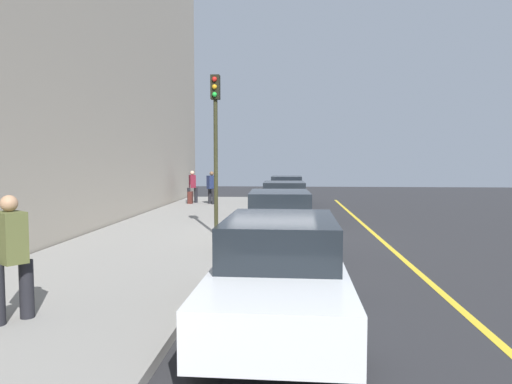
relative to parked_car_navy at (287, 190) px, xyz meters
name	(u,v)px	position (x,y,z in m)	size (l,w,h in m)	color
ground_plane	(273,239)	(11.15, -0.33, -0.76)	(56.00, 56.00, 0.00)	#28282B
sidewalk	(165,235)	(11.15, -3.63, -0.68)	(28.00, 4.60, 0.15)	gray
lane_stripe_centre	(382,241)	(11.15, 2.87, -0.75)	(28.00, 0.14, 0.01)	gold
parked_car_navy	(287,190)	(0.00, 0.00, 0.00)	(4.53, 1.95, 1.51)	black
parked_car_charcoal	(284,201)	(6.72, -0.06, 0.00)	(4.20, 1.97, 1.51)	black
parked_car_silver	(280,219)	(12.39, -0.11, 0.00)	(4.49, 2.00, 1.51)	black
parked_car_white	(280,270)	(18.20, 0.02, 0.00)	(4.66, 1.96, 1.51)	black
pedestrian_burgundy_coat	(192,186)	(1.14, -4.90, 0.28)	(0.53, 0.52, 1.67)	black
pedestrian_olive_coat	(11,254)	(18.89, -3.62, 0.32)	(0.52, 0.55, 1.74)	black
pedestrian_navy_coat	(212,187)	(1.73, -3.78, 0.27)	(0.51, 0.52, 1.66)	black
traffic_light_pole	(216,128)	(11.27, -2.03, 2.54)	(0.35, 0.26, 4.69)	#2D2D19
rolling_suitcase	(190,198)	(1.62, -4.91, -0.30)	(0.34, 0.22, 0.97)	#471E19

